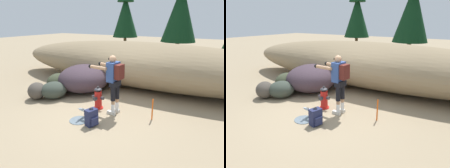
{
  "view_description": "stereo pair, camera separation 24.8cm",
  "coord_description": "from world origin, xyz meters",
  "views": [
    {
      "loc": [
        3.05,
        -4.6,
        2.6
      ],
      "look_at": [
        0.09,
        0.46,
        0.75
      ],
      "focal_mm": 32.68,
      "sensor_mm": 36.0,
      "label": 1
    },
    {
      "loc": [
        3.26,
        -4.47,
        2.6
      ],
      "look_at": [
        0.09,
        0.46,
        0.75
      ],
      "focal_mm": 32.68,
      "sensor_mm": 36.0,
      "label": 2
    }
  ],
  "objects": [
    {
      "name": "survey_stake",
      "position": [
        1.46,
        0.27,
        0.3
      ],
      "size": [
        0.04,
        0.04,
        0.6
      ],
      "primitive_type": "cylinder",
      "color": "#E55914",
      "rests_on": "ground_plane"
    },
    {
      "name": "pine_tree_far_left",
      "position": [
        -3.85,
        9.11,
        3.4
      ],
      "size": [
        1.81,
        1.81,
        6.22
      ],
      "color": "#47331E",
      "rests_on": "ground_plane"
    },
    {
      "name": "dirt_embankment",
      "position": [
        0.0,
        3.06,
        0.88
      ],
      "size": [
        12.7,
        3.2,
        1.77
      ],
      "primitive_type": "ellipsoid",
      "color": "#897556",
      "rests_on": "ground_plane"
    },
    {
      "name": "boulder_outlier",
      "position": [
        -2.03,
        0.11,
        0.29
      ],
      "size": [
        1.15,
        1.18,
        0.58
      ],
      "primitive_type": "ellipsoid",
      "rotation": [
        0.0,
        0.0,
        1.03
      ],
      "color": "#333B32",
      "rests_on": "ground_plane"
    },
    {
      "name": "pine_tree_left",
      "position": [
        0.04,
        8.71,
        3.64
      ],
      "size": [
        2.12,
        2.12,
        6.96
      ],
      "color": "#47331E",
      "rests_on": "ground_plane"
    },
    {
      "name": "ground_plane",
      "position": [
        0.0,
        0.0,
        -0.02
      ],
      "size": [
        56.0,
        56.0,
        0.04
      ],
      "primitive_type": "cube",
      "color": "#998466"
    },
    {
      "name": "utility_worker",
      "position": [
        0.34,
        0.11,
        1.08
      ],
      "size": [
        1.01,
        0.59,
        1.69
      ],
      "rotation": [
        0.0,
        0.0,
        3.04
      ],
      "color": "beige",
      "rests_on": "ground_plane"
    },
    {
      "name": "boulder_mid",
      "position": [
        -2.42,
        0.79,
        0.34
      ],
      "size": [
        1.03,
        1.01,
        0.68
      ],
      "primitive_type": "ellipsoid",
      "rotation": [
        0.0,
        0.0,
        1.67
      ],
      "color": "#393F2B",
      "rests_on": "ground_plane"
    },
    {
      "name": "boulder_small",
      "position": [
        -2.48,
        -0.23,
        0.29
      ],
      "size": [
        0.91,
        0.93,
        0.57
      ],
      "primitive_type": "ellipsoid",
      "rotation": [
        0.0,
        0.0,
        5.41
      ],
      "color": "#463F38",
      "rests_on": "ground_plane"
    },
    {
      "name": "spare_backpack",
      "position": [
        0.22,
        -0.8,
        0.22
      ],
      "size": [
        0.34,
        0.34,
        0.47
      ],
      "rotation": [
        0.0,
        0.0,
        5.99
      ],
      "color": "#23284C",
      "rests_on": "ground_plane"
    },
    {
      "name": "fire_hydrant",
      "position": [
        -0.22,
        0.16,
        0.32
      ],
      "size": [
        0.4,
        0.34,
        0.71
      ],
      "color": "red",
      "rests_on": "ground_plane"
    },
    {
      "name": "hydrant_water_jet",
      "position": [
        -0.22,
        -0.48,
        0.08
      ],
      "size": [
        0.51,
        1.06,
        0.59
      ],
      "color": "silver",
      "rests_on": "ground_plane"
    },
    {
      "name": "boulder_large",
      "position": [
        -1.57,
        1.23,
        0.51
      ],
      "size": [
        2.32,
        2.4,
        1.02
      ],
      "primitive_type": "ellipsoid",
      "rotation": [
        0.0,
        0.0,
        2.82
      ],
      "color": "#3E3039",
      "rests_on": "ground_plane"
    }
  ]
}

